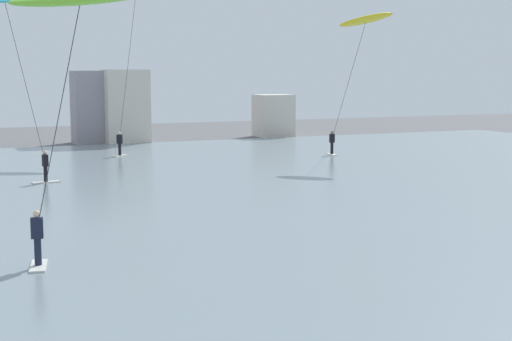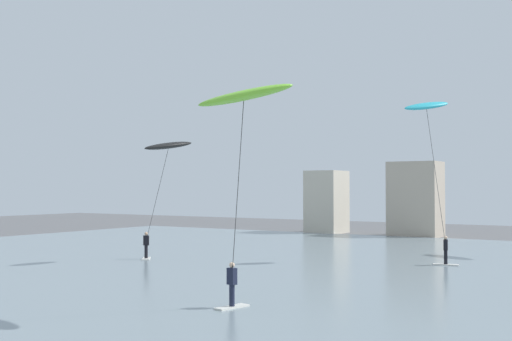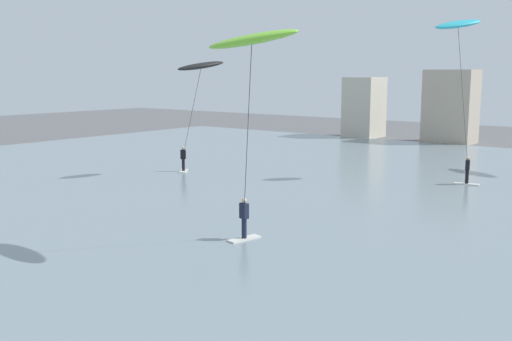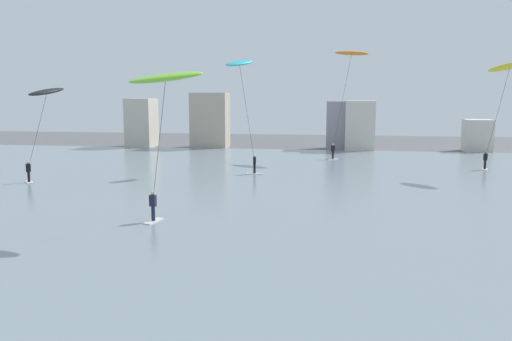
{
  "view_description": "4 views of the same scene",
  "coord_description": "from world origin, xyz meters",
  "px_view_note": "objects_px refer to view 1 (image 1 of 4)",
  "views": [
    {
      "loc": [
        -8.36,
        -1.63,
        5.61
      ],
      "look_at": [
        0.35,
        17.71,
        2.86
      ],
      "focal_mm": 52.68,
      "sensor_mm": 36.0,
      "label": 1
    },
    {
      "loc": [
        7.92,
        0.77,
        4.45
      ],
      "look_at": [
        -2.56,
        17.15,
        4.98
      ],
      "focal_mm": 45.19,
      "sensor_mm": 36.0,
      "label": 2
    },
    {
      "loc": [
        8.75,
        2.61,
        6.45
      ],
      "look_at": [
        2.4,
        10.74,
        4.78
      ],
      "focal_mm": 42.02,
      "sensor_mm": 36.0,
      "label": 3
    },
    {
      "loc": [
        3.99,
        -5.98,
        6.91
      ],
      "look_at": [
        0.57,
        16.65,
        3.49
      ],
      "focal_mm": 36.84,
      "sensor_mm": 36.0,
      "label": 4
    }
  ],
  "objects_px": {
    "kitesurfer_orange": "(134,6)",
    "kitesurfer_lime": "(77,16)",
    "kitesurfer_yellow": "(363,31)",
    "kitesurfer_cyan": "(9,17)"
  },
  "relations": [
    {
      "from": "kitesurfer_lime",
      "to": "kitesurfer_yellow",
      "type": "xyz_separation_m",
      "value": [
        22.06,
        20.67,
        1.16
      ]
    },
    {
      "from": "kitesurfer_orange",
      "to": "kitesurfer_lime",
      "type": "xyz_separation_m",
      "value": [
        -9.67,
        -29.76,
        -2.97
      ]
    },
    {
      "from": "kitesurfer_orange",
      "to": "kitesurfer_cyan",
      "type": "distance_m",
      "value": 14.14
    },
    {
      "from": "kitesurfer_orange",
      "to": "kitesurfer_lime",
      "type": "distance_m",
      "value": 31.43
    },
    {
      "from": "kitesurfer_orange",
      "to": "kitesurfer_yellow",
      "type": "distance_m",
      "value": 15.47
    },
    {
      "from": "kitesurfer_cyan",
      "to": "kitesurfer_yellow",
      "type": "relative_size",
      "value": 1.02
    },
    {
      "from": "kitesurfer_cyan",
      "to": "kitesurfer_yellow",
      "type": "height_order",
      "value": "kitesurfer_cyan"
    },
    {
      "from": "kitesurfer_yellow",
      "to": "kitesurfer_lime",
      "type": "bearing_deg",
      "value": -136.86
    },
    {
      "from": "kitesurfer_orange",
      "to": "kitesurfer_lime",
      "type": "bearing_deg",
      "value": -108.0
    },
    {
      "from": "kitesurfer_cyan",
      "to": "kitesurfer_yellow",
      "type": "bearing_deg",
      "value": 3.78
    }
  ]
}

